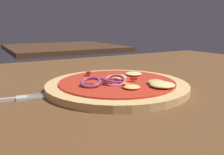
{
  "coord_description": "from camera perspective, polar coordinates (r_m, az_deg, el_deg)",
  "views": [
    {
      "loc": [
        -0.27,
        -0.43,
        0.15
      ],
      "look_at": [
        -0.03,
        -0.01,
        0.05
      ],
      "focal_mm": 37.88,
      "sensor_mm": 36.0,
      "label": 1
    }
  ],
  "objects": [
    {
      "name": "dining_table",
      "position": [
        0.52,
        1.92,
        -3.08
      ],
      "size": [
        1.41,
        0.9,
        0.03
      ],
      "color": "brown",
      "rests_on": "ground"
    },
    {
      "name": "pizza",
      "position": [
        0.48,
        1.41,
        -1.78
      ],
      "size": [
        0.28,
        0.28,
        0.03
      ],
      "color": "tan",
      "rests_on": "dining_table"
    },
    {
      "name": "background_table",
      "position": [
        1.58,
        -11.68,
        7.07
      ],
      "size": [
        0.68,
        0.66,
        0.03
      ],
      "color": "#4C301C",
      "rests_on": "ground"
    }
  ]
}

